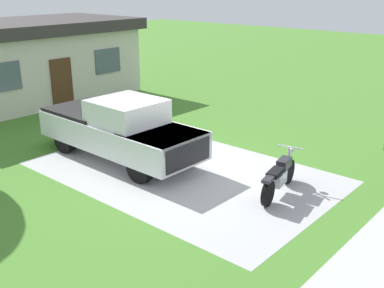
% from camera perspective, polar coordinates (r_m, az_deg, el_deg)
% --- Properties ---
extents(ground_plane, '(80.00, 80.00, 0.00)m').
position_cam_1_polar(ground_plane, '(13.19, -1.12, -3.49)').
color(ground_plane, '#487F2C').
extents(driveway_pad, '(5.43, 8.34, 0.01)m').
position_cam_1_polar(driveway_pad, '(13.19, -1.12, -3.48)').
color(driveway_pad, '#B2B2B2').
rests_on(driveway_pad, ground).
extents(motorcycle, '(2.19, 0.80, 1.09)m').
position_cam_1_polar(motorcycle, '(11.95, 10.72, -3.92)').
color(motorcycle, black).
rests_on(motorcycle, ground).
extents(pickup_truck, '(2.06, 5.65, 1.90)m').
position_cam_1_polar(pickup_truck, '(14.14, -9.08, 1.97)').
color(pickup_truck, black).
rests_on(pickup_truck, ground).
extents(neighbor_house, '(9.60, 5.60, 3.50)m').
position_cam_1_polar(neighbor_house, '(22.48, -19.56, 9.76)').
color(neighbor_house, beige).
rests_on(neighbor_house, ground).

